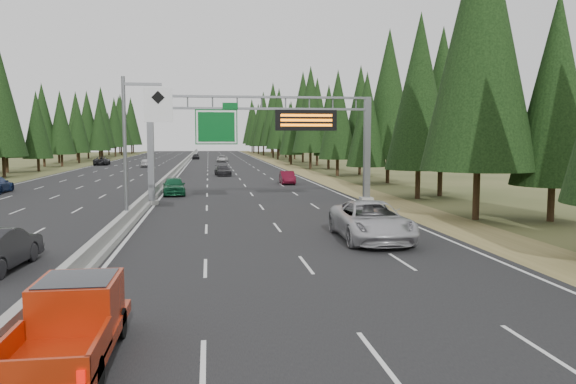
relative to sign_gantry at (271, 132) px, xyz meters
name	(u,v)px	position (x,y,z in m)	size (l,w,h in m)	color
road	(179,170)	(-8.92, 45.12, -5.23)	(32.00, 260.00, 0.08)	black
shoulder_right	(296,169)	(8.88, 45.12, -5.24)	(3.60, 260.00, 0.06)	olive
shoulder_left	(56,171)	(-26.72, 45.12, -5.24)	(3.60, 260.00, 0.06)	#3C4520
median_barrier	(179,168)	(-8.92, 45.12, -4.85)	(0.70, 260.00, 0.85)	gray
sign_gantry	(271,132)	(0.00, 0.00, 0.00)	(16.75, 0.98, 7.80)	slate
hov_sign_pole	(136,140)	(-8.33, -9.92, -0.54)	(2.80, 0.50, 8.00)	slate
tree_row_right	(324,108)	(13.02, 43.70, 4.22)	(11.79, 244.32, 18.78)	black
tree_row_left	(8,105)	(-31.00, 39.55, 4.06)	(11.56, 241.74, 18.82)	black
silver_minivan	(371,221)	(2.96, -15.75, -4.29)	(2.99, 6.49, 1.80)	#ACABB0
red_pickup	(74,316)	(-7.42, -28.47, -4.28)	(1.81, 5.06, 1.65)	black
car_ahead_green	(174,186)	(-7.42, 6.94, -4.42)	(1.81, 4.51, 1.54)	#114D2D
car_ahead_dkred	(287,178)	(3.61, 17.02, -4.53)	(1.40, 4.03, 1.33)	#550C1C
car_ahead_dkgrey	(223,171)	(-2.73, 31.02, -4.54)	(1.81, 4.46, 1.29)	black
car_ahead_white	(222,159)	(-1.78, 72.93, -4.53)	(2.17, 4.71, 1.31)	#B7B7B7
car_ahead_far	(196,156)	(-7.42, 88.97, -4.54)	(1.52, 3.79, 1.29)	black
car_onc_white	(146,163)	(-14.89, 54.65, -4.49)	(1.65, 4.11, 1.40)	#B8B8B8
car_onc_far	(102,161)	(-23.38, 62.89, -4.43)	(2.51, 5.44, 1.51)	black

